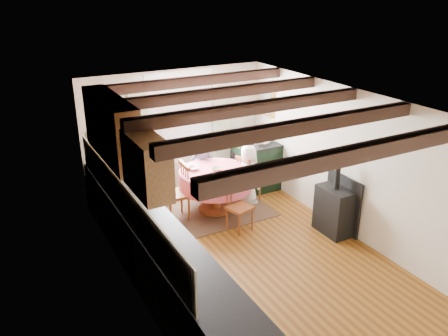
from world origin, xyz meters
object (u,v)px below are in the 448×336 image
chair_left (176,192)px  cast_iron_stove (335,199)px  cup (241,170)px  child_far (202,167)px  dining_table (216,191)px  chair_near (240,206)px  child_right (248,175)px  chair_right (249,178)px  aga_range (254,162)px

chair_left → cast_iron_stove: (2.09, -1.68, 0.11)m
cup → chair_left: bearing=162.3°
chair_left → child_far: 1.01m
dining_table → chair_near: size_ratio=1.45×
chair_near → cup: (0.32, 0.51, 0.39)m
chair_near → child_far: size_ratio=0.73×
chair_left → child_far: bearing=129.3°
dining_table → child_right: bearing=0.5°
chair_left → cast_iron_stove: cast_iron_stove is taller
chair_near → chair_right: bearing=36.2°
chair_left → dining_table: bearing=87.5°
aga_range → cast_iron_stove: (0.11, -2.30, 0.13)m
chair_near → chair_left: chair_left is taller
aga_range → chair_left: bearing=-162.7°
chair_right → aga_range: aga_range is taller
aga_range → child_right: 0.88m
chair_left → chair_near: bearing=44.6°
chair_left → cup: bearing=74.8°
chair_near → child_far: bearing=74.0°
cast_iron_stove → child_far: size_ratio=1.01×
chair_right → aga_range: 0.78m
cup → cast_iron_stove: bearing=-53.0°
chair_left → child_far: size_ratio=0.83×
chair_left → child_far: (0.81, 0.60, 0.11)m
chair_near → child_far: child_far is taller
dining_table → chair_right: bearing=6.5°
aga_range → child_right: size_ratio=0.93×
dining_table → cast_iron_stove: 2.12m
chair_near → child_right: (0.65, 0.80, 0.12)m
chair_left → cup: chair_left is taller
dining_table → cup: 0.63m
chair_right → cast_iron_stove: 1.81m
aga_range → cup: (-0.89, -0.97, 0.35)m
dining_table → cup: cup is taller
dining_table → cast_iron_stove: cast_iron_stove is taller
dining_table → child_far: child_far is taller
chair_left → chair_right: (1.49, 0.02, -0.06)m
child_far → cup: 1.02m
dining_table → chair_left: chair_left is taller
chair_left → cup: (1.09, -0.35, 0.32)m
aga_range → child_far: bearing=-179.3°
chair_left → aga_range: bearing=109.8°
dining_table → chair_left: 0.76m
chair_left → aga_range: (1.98, 0.62, -0.02)m
chair_right → child_far: (-0.68, 0.58, 0.16)m
chair_near → chair_left: size_ratio=0.88×
chair_right → cast_iron_stove: bearing=-171.8°
child_far → aga_range: bearing=179.8°
chair_left → cast_iron_stove: size_ratio=0.82×
chair_near → cast_iron_stove: (1.32, -0.82, 0.17)m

